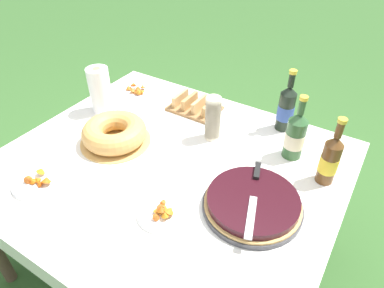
% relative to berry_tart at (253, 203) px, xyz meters
% --- Properties ---
extents(ground_plane, '(16.00, 16.00, 0.00)m').
position_rel_berry_tart_xyz_m(ground_plane, '(-0.41, 0.04, -0.71)').
color(ground_plane, '#335B28').
extents(garden_table, '(1.41, 1.23, 0.67)m').
position_rel_berry_tart_xyz_m(garden_table, '(-0.41, 0.04, -0.09)').
color(garden_table, brown).
rests_on(garden_table, ground_plane).
extents(tablecloth, '(1.42, 1.24, 0.10)m').
position_rel_berry_tart_xyz_m(tablecloth, '(-0.41, 0.04, -0.04)').
color(tablecloth, white).
rests_on(tablecloth, garden_table).
extents(berry_tart, '(0.37, 0.37, 0.06)m').
position_rel_berry_tart_xyz_m(berry_tart, '(0.00, 0.00, 0.00)').
color(berry_tart, '#38383D').
rests_on(berry_tart, tablecloth).
extents(serving_knife, '(0.14, 0.36, 0.01)m').
position_rel_berry_tart_xyz_m(serving_knife, '(-0.01, 0.03, 0.04)').
color(serving_knife, silver).
rests_on(serving_knife, berry_tart).
extents(bundt_cake, '(0.33, 0.33, 0.10)m').
position_rel_berry_tart_xyz_m(bundt_cake, '(-0.71, 0.04, 0.02)').
color(bundt_cake, tan).
rests_on(bundt_cake, tablecloth).
extents(cup_stack, '(0.07, 0.07, 0.21)m').
position_rel_berry_tart_xyz_m(cup_stack, '(-0.34, 0.31, 0.08)').
color(cup_stack, beige).
rests_on(cup_stack, tablecloth).
extents(cider_bottle_green, '(0.09, 0.09, 0.30)m').
position_rel_berry_tart_xyz_m(cider_bottle_green, '(0.02, 0.38, 0.08)').
color(cider_bottle_green, '#2D562D').
rests_on(cider_bottle_green, tablecloth).
extents(cider_bottle_amber, '(0.07, 0.07, 0.30)m').
position_rel_berry_tart_xyz_m(cider_bottle_amber, '(0.18, 0.29, 0.08)').
color(cider_bottle_amber, brown).
rests_on(cider_bottle_amber, tablecloth).
extents(juice_bottle_red, '(0.08, 0.08, 0.31)m').
position_rel_berry_tart_xyz_m(juice_bottle_red, '(-0.09, 0.56, 0.09)').
color(juice_bottle_red, black).
rests_on(juice_bottle_red, tablecloth).
extents(snack_plate_left, '(0.19, 0.19, 0.06)m').
position_rel_berry_tart_xyz_m(snack_plate_left, '(-0.26, -0.20, -0.01)').
color(snack_plate_left, white).
rests_on(snack_plate_left, tablecloth).
extents(snack_plate_right, '(0.21, 0.21, 0.06)m').
position_rel_berry_tart_xyz_m(snack_plate_right, '(-0.92, 0.43, -0.01)').
color(snack_plate_right, white).
rests_on(snack_plate_right, tablecloth).
extents(snack_plate_far, '(0.21, 0.21, 0.06)m').
position_rel_berry_tart_xyz_m(snack_plate_far, '(-0.78, -0.33, -0.02)').
color(snack_plate_far, white).
rests_on(snack_plate_far, tablecloth).
extents(paper_towel_roll, '(0.11, 0.11, 0.24)m').
position_rel_berry_tart_xyz_m(paper_towel_roll, '(-0.95, 0.21, 0.09)').
color(paper_towel_roll, white).
rests_on(paper_towel_roll, tablecloth).
extents(bread_board, '(0.26, 0.18, 0.07)m').
position_rel_berry_tart_xyz_m(bread_board, '(-0.54, 0.47, -0.00)').
color(bread_board, olive).
rests_on(bread_board, tablecloth).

